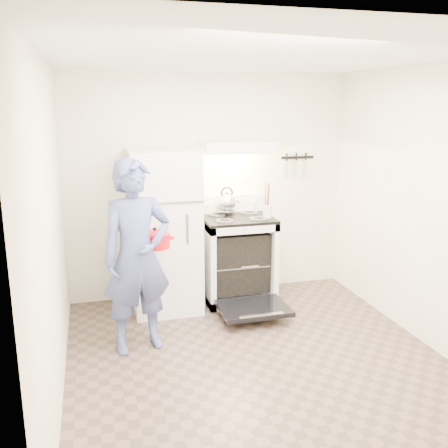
# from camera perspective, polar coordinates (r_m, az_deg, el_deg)

# --- Properties ---
(floor) EXTENTS (3.60, 3.60, 0.00)m
(floor) POSITION_cam_1_polar(r_m,az_deg,el_deg) (4.42, 4.16, -15.70)
(floor) COLOR brown
(floor) RESTS_ON ground
(back_wall) EXTENTS (3.20, 0.02, 2.50)m
(back_wall) POSITION_cam_1_polar(r_m,az_deg,el_deg) (5.66, -1.62, 4.32)
(back_wall) COLOR white
(back_wall) RESTS_ON ground
(refrigerator) EXTENTS (0.70, 0.70, 1.70)m
(refrigerator) POSITION_cam_1_polar(r_m,az_deg,el_deg) (5.29, -6.82, -0.83)
(refrigerator) COLOR white
(refrigerator) RESTS_ON floor
(stove_body) EXTENTS (0.76, 0.65, 0.92)m
(stove_body) POSITION_cam_1_polar(r_m,az_deg,el_deg) (5.59, 1.51, -4.11)
(stove_body) COLOR white
(stove_body) RESTS_ON floor
(cooktop) EXTENTS (0.76, 0.65, 0.03)m
(cooktop) POSITION_cam_1_polar(r_m,az_deg,el_deg) (5.47, 1.54, 0.64)
(cooktop) COLOR black
(cooktop) RESTS_ON stove_body
(backsplash) EXTENTS (0.76, 0.07, 0.20)m
(backsplash) POSITION_cam_1_polar(r_m,az_deg,el_deg) (5.71, 0.73, 2.38)
(backsplash) COLOR white
(backsplash) RESTS_ON cooktop
(oven_door) EXTENTS (0.70, 0.54, 0.04)m
(oven_door) POSITION_cam_1_polar(r_m,az_deg,el_deg) (5.18, 3.39, -9.57)
(oven_door) COLOR black
(oven_door) RESTS_ON floor
(oven_rack) EXTENTS (0.60, 0.52, 0.01)m
(oven_rack) POSITION_cam_1_polar(r_m,az_deg,el_deg) (5.60, 1.51, -4.31)
(oven_rack) COLOR slate
(oven_rack) RESTS_ON stove_body
(range_hood) EXTENTS (0.76, 0.50, 0.12)m
(range_hood) POSITION_cam_1_polar(r_m,az_deg,el_deg) (5.42, 1.36, 8.82)
(range_hood) COLOR white
(range_hood) RESTS_ON back_wall
(knife_strip) EXTENTS (0.40, 0.02, 0.03)m
(knife_strip) POSITION_cam_1_polar(r_m,az_deg,el_deg) (5.93, 8.39, 7.54)
(knife_strip) COLOR black
(knife_strip) RESTS_ON back_wall
(pizza_stone) EXTENTS (0.36, 0.36, 0.02)m
(pizza_stone) POSITION_cam_1_polar(r_m,az_deg,el_deg) (5.53, 2.50, -4.40)
(pizza_stone) COLOR #9A7356
(pizza_stone) RESTS_ON oven_rack
(tea_kettle) EXTENTS (0.26, 0.21, 0.31)m
(tea_kettle) POSITION_cam_1_polar(r_m,az_deg,el_deg) (5.56, 0.33, 2.65)
(tea_kettle) COLOR #BCBCC1
(tea_kettle) RESTS_ON cooktop
(utensil_jar) EXTENTS (0.11, 0.11, 0.13)m
(utensil_jar) POSITION_cam_1_polar(r_m,az_deg,el_deg) (5.31, 4.96, 1.43)
(utensil_jar) COLOR silver
(utensil_jar) RESTS_ON cooktop
(person) EXTENTS (0.71, 0.55, 1.72)m
(person) POSITION_cam_1_polar(r_m,az_deg,el_deg) (4.42, -9.93, -3.71)
(person) COLOR #344675
(person) RESTS_ON floor
(dutch_oven) EXTENTS (0.35, 0.28, 0.23)m
(dutch_oven) POSITION_cam_1_polar(r_m,az_deg,el_deg) (4.63, -7.88, -1.91)
(dutch_oven) COLOR red
(dutch_oven) RESTS_ON person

